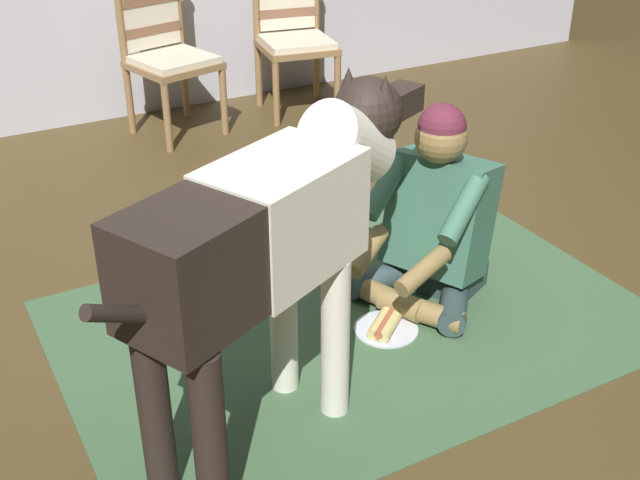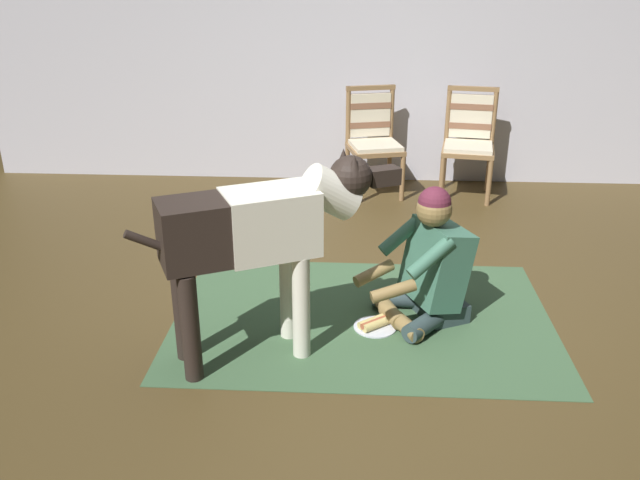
{
  "view_description": "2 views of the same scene",
  "coord_description": "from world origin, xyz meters",
  "views": [
    {
      "loc": [
        -1.51,
        -2.3,
        1.87
      ],
      "look_at": [
        -0.3,
        -0.09,
        0.49
      ],
      "focal_mm": 45.58,
      "sensor_mm": 36.0,
      "label": 1
    },
    {
      "loc": [
        -0.13,
        -3.53,
        2.03
      ],
      "look_at": [
        -0.33,
        -0.18,
        0.6
      ],
      "focal_mm": 36.94,
      "sensor_mm": 36.0,
      "label": 2
    }
  ],
  "objects": [
    {
      "name": "ground_plane",
      "position": [
        0.0,
        0.0,
        0.0
      ],
      "size": [
        13.1,
        13.1,
        0.0
      ],
      "primitive_type": "plane",
      "color": "#47371C"
    },
    {
      "name": "area_rug",
      "position": [
        -0.08,
        0.03,
        0.0
      ],
      "size": [
        2.3,
        1.57,
        0.01
      ],
      "primitive_type": "cube",
      "color": "#3B593A",
      "rests_on": "ground"
    },
    {
      "name": "dining_chair_left_of_pair",
      "position": [
        0.01,
        2.44,
        0.54
      ],
      "size": [
        0.56,
        0.56,
        0.98
      ],
      "color": "olive",
      "rests_on": "ground"
    },
    {
      "name": "dining_chair_right_of_pair",
      "position": [
        0.89,
        2.44,
        0.54
      ],
      "size": [
        0.53,
        0.53,
        0.98
      ],
      "color": "olive",
      "rests_on": "ground"
    },
    {
      "name": "person_sitting_on_floor",
      "position": [
        0.31,
        0.05,
        0.35
      ],
      "size": [
        0.72,
        0.62,
        0.84
      ],
      "color": "#2F4042",
      "rests_on": "ground"
    },
    {
      "name": "large_dog",
      "position": [
        -0.62,
        -0.38,
        0.73
      ],
      "size": [
        1.37,
        0.74,
        1.11
      ],
      "color": "silver",
      "rests_on": "ground"
    },
    {
      "name": "hot_dog_on_plate",
      "position": [
        -0.0,
        -0.09,
        0.02
      ],
      "size": [
        0.26,
        0.26,
        0.06
      ],
      "color": "silver",
      "rests_on": "ground"
    }
  ]
}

